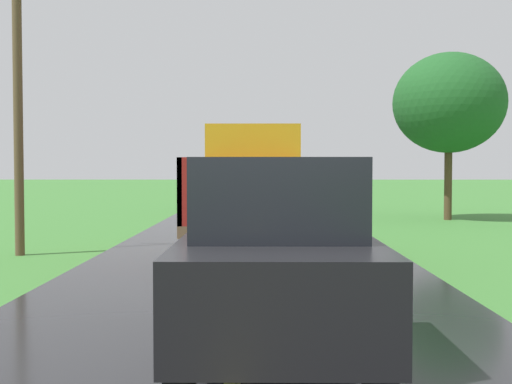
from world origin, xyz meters
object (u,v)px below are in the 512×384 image
banana_truck_far (258,178)px  following_car (276,255)px  banana_truck_near (252,188)px  utility_pole_roadside (18,100)px  roadside_tree_near_left (449,103)px

banana_truck_far → following_car: (0.30, -22.21, -0.40)m
banana_truck_near → following_car: 7.73m
banana_truck_far → utility_pole_roadside: 15.44m
roadside_tree_near_left → banana_truck_far: bearing=146.0°
banana_truck_far → roadside_tree_near_left: (7.00, -4.72, 2.81)m
banana_truck_near → utility_pole_roadside: 5.42m
banana_truck_far → following_car: banana_truck_far is taller
utility_pole_roadside → following_car: size_ratio=1.51×
utility_pole_roadside → roadside_tree_near_left: 15.57m
banana_truck_near → following_car: (0.35, -7.71, -0.40)m
banana_truck_near → utility_pole_roadside: bearing=179.3°
utility_pole_roadside → roadside_tree_near_left: utility_pole_roadside is taller
banana_truck_far → utility_pole_roadside: utility_pole_roadside is taller
banana_truck_near → banana_truck_far: same height
banana_truck_far → roadside_tree_near_left: bearing=-34.0°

